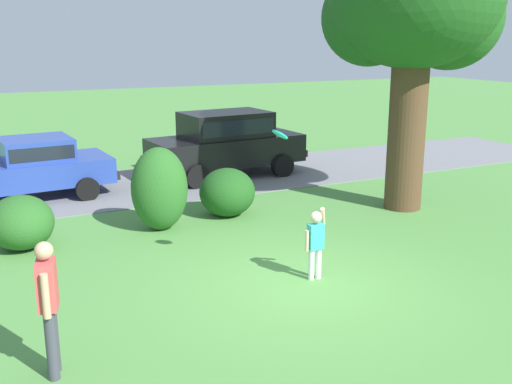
% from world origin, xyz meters
% --- Properties ---
extents(ground_plane, '(80.00, 80.00, 0.00)m').
position_xyz_m(ground_plane, '(0.00, 0.00, 0.00)').
color(ground_plane, '#518E42').
extents(driveway_strip, '(28.00, 4.40, 0.02)m').
position_xyz_m(driveway_strip, '(0.00, 7.98, 0.01)').
color(driveway_strip, slate).
rests_on(driveway_strip, ground).
extents(oak_tree_large, '(4.25, 4.02, 6.64)m').
position_xyz_m(oak_tree_large, '(4.67, 3.17, 4.70)').
color(oak_tree_large, '#513823').
rests_on(oak_tree_large, ground).
extents(shrub_near_tree, '(1.27, 1.45, 1.06)m').
position_xyz_m(shrub_near_tree, '(-4.03, 4.05, 0.50)').
color(shrub_near_tree, '#286023').
rests_on(shrub_near_tree, ground).
extents(shrub_centre_left, '(1.21, 1.11, 1.80)m').
position_xyz_m(shrub_centre_left, '(-1.25, 3.98, 0.90)').
color(shrub_centre_left, '#286023').
rests_on(shrub_centre_left, ground).
extents(shrub_centre, '(1.30, 1.28, 1.12)m').
position_xyz_m(shrub_centre, '(0.45, 4.29, 0.56)').
color(shrub_centre, '#1E511C').
rests_on(shrub_centre, ground).
extents(parked_sedan, '(4.51, 2.32, 1.56)m').
position_xyz_m(parked_sedan, '(-3.50, 7.92, 0.85)').
color(parked_sedan, '#28429E').
rests_on(parked_sedan, ground).
extents(parked_suv, '(4.82, 2.37, 1.92)m').
position_xyz_m(parked_suv, '(2.03, 8.04, 1.08)').
color(parked_suv, black).
rests_on(parked_suv, ground).
extents(child_thrower, '(0.46, 0.26, 1.29)m').
position_xyz_m(child_thrower, '(0.30, 0.16, 0.72)').
color(child_thrower, white).
rests_on(child_thrower, ground).
extents(frisbee, '(0.25, 0.28, 0.19)m').
position_xyz_m(frisbee, '(-0.29, 0.37, 2.53)').
color(frisbee, '#1EB7B2').
extents(adult_onlooker, '(0.29, 0.52, 1.74)m').
position_xyz_m(adult_onlooker, '(-4.18, -1.03, 0.98)').
color(adult_onlooker, '#3F3F4C').
rests_on(adult_onlooker, ground).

